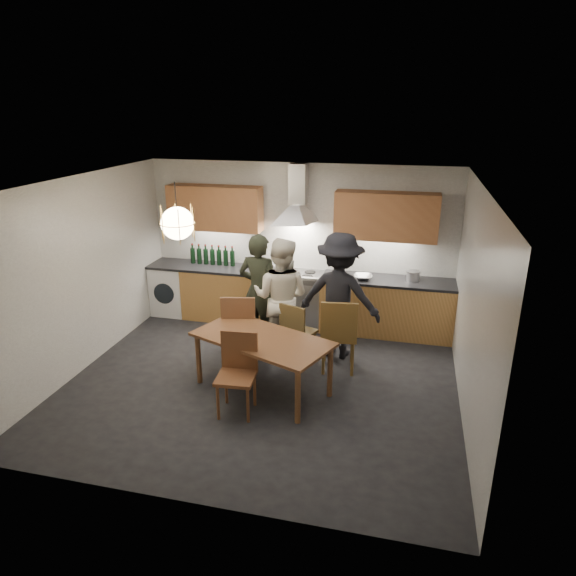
% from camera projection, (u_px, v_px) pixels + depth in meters
% --- Properties ---
extents(ground, '(5.00, 5.00, 0.00)m').
position_uv_depth(ground, '(262.00, 382.00, 6.78)').
color(ground, black).
rests_on(ground, ground).
extents(room_shell, '(5.02, 4.52, 2.61)m').
position_uv_depth(room_shell, '(260.00, 258.00, 6.20)').
color(room_shell, silver).
rests_on(room_shell, ground).
extents(counter_run, '(5.00, 0.62, 0.90)m').
position_uv_depth(counter_run, '(297.00, 299.00, 8.40)').
color(counter_run, tan).
rests_on(counter_run, ground).
extents(range_stove, '(0.90, 0.60, 0.92)m').
position_uv_depth(range_stove, '(295.00, 299.00, 8.40)').
color(range_stove, silver).
rests_on(range_stove, ground).
extents(wall_fixtures, '(4.30, 0.54, 1.10)m').
position_uv_depth(wall_fixtures, '(297.00, 211.00, 8.03)').
color(wall_fixtures, '#C07B49').
rests_on(wall_fixtures, ground).
extents(pendant_lamp, '(0.43, 0.43, 0.70)m').
position_uv_depth(pendant_lamp, '(178.00, 223.00, 6.19)').
color(pendant_lamp, black).
rests_on(pendant_lamp, ground).
extents(dining_table, '(1.91, 1.44, 0.72)m').
position_uv_depth(dining_table, '(262.00, 344.00, 6.39)').
color(dining_table, brown).
rests_on(dining_table, ground).
extents(chair_back_left, '(0.55, 0.55, 1.02)m').
position_uv_depth(chair_back_left, '(239.00, 324.00, 7.09)').
color(chair_back_left, brown).
rests_on(chair_back_left, ground).
extents(chair_back_mid, '(0.52, 0.52, 0.89)m').
position_uv_depth(chair_back_mid, '(296.00, 329.00, 7.12)').
color(chair_back_mid, brown).
rests_on(chair_back_mid, ground).
extents(chair_back_right, '(0.53, 0.53, 1.06)m').
position_uv_depth(chair_back_right, '(339.00, 331.00, 6.83)').
color(chair_back_right, brown).
rests_on(chair_back_right, ground).
extents(chair_front, '(0.47, 0.47, 0.97)m').
position_uv_depth(chair_front, '(238.00, 367.00, 6.01)').
color(chair_front, brown).
rests_on(chair_front, ground).
extents(person_left, '(0.67, 0.48, 1.73)m').
position_uv_depth(person_left, '(259.00, 291.00, 7.55)').
color(person_left, black).
rests_on(person_left, ground).
extents(person_mid, '(0.89, 0.72, 1.73)m').
position_uv_depth(person_mid, '(281.00, 297.00, 7.29)').
color(person_mid, silver).
rests_on(person_mid, ground).
extents(person_right, '(1.25, 0.82, 1.82)m').
position_uv_depth(person_right, '(339.00, 296.00, 7.23)').
color(person_right, black).
rests_on(person_right, ground).
extents(mixing_bowl, '(0.32, 0.32, 0.07)m').
position_uv_depth(mixing_bowl, '(363.00, 277.00, 7.92)').
color(mixing_bowl, silver).
rests_on(mixing_bowl, counter_run).
extents(stock_pot, '(0.21, 0.21, 0.14)m').
position_uv_depth(stock_pot, '(413.00, 276.00, 7.87)').
color(stock_pot, silver).
rests_on(stock_pot, counter_run).
extents(wine_bottles, '(0.79, 0.08, 0.33)m').
position_uv_depth(wine_bottles, '(212.00, 255.00, 8.61)').
color(wine_bottles, black).
rests_on(wine_bottles, counter_run).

